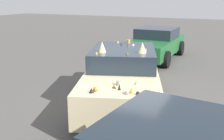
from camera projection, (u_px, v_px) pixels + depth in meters
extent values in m
plane|color=#514F4C|center=(122.00, 104.00, 7.23)|extent=(60.00, 60.00, 0.00)
cube|color=beige|center=(122.00, 81.00, 7.07)|extent=(4.73, 3.11, 0.71)
cube|color=#1E2833|center=(123.00, 57.00, 7.17)|extent=(2.54, 2.23, 0.45)
cylinder|color=black|center=(161.00, 115.00, 5.75)|extent=(0.71, 0.43, 0.67)
cylinder|color=black|center=(77.00, 112.00, 5.92)|extent=(0.71, 0.43, 0.67)
cylinder|color=black|center=(154.00, 78.00, 8.37)|extent=(0.71, 0.43, 0.67)
cylinder|color=black|center=(96.00, 76.00, 8.54)|extent=(0.71, 0.43, 0.67)
ellipsoid|color=black|center=(97.00, 70.00, 8.61)|extent=(0.18, 0.08, 0.11)
ellipsoid|color=black|center=(158.00, 91.00, 6.60)|extent=(0.19, 0.08, 0.14)
ellipsoid|color=black|center=(158.00, 84.00, 6.60)|extent=(0.14, 0.07, 0.13)
ellipsoid|color=black|center=(98.00, 69.00, 8.69)|extent=(0.12, 0.06, 0.16)
ellipsoid|color=black|center=(86.00, 78.00, 6.78)|extent=(0.16, 0.07, 0.15)
ellipsoid|color=black|center=(94.00, 76.00, 7.94)|extent=(0.11, 0.06, 0.15)
ellipsoid|color=black|center=(155.00, 69.00, 7.86)|extent=(0.17, 0.08, 0.08)
ellipsoid|color=black|center=(156.00, 72.00, 7.31)|extent=(0.14, 0.06, 0.13)
cone|color=#51381E|center=(114.00, 87.00, 5.39)|extent=(0.08, 0.08, 0.06)
cone|color=black|center=(119.00, 87.00, 5.29)|extent=(0.08, 0.08, 0.13)
sphere|color=black|center=(138.00, 93.00, 5.02)|extent=(0.07, 0.07, 0.07)
cylinder|color=gray|center=(145.00, 94.00, 4.94)|extent=(0.14, 0.14, 0.10)
cone|color=black|center=(91.00, 90.00, 5.13)|extent=(0.09, 0.09, 0.10)
sphere|color=gray|center=(127.00, 93.00, 5.04)|extent=(0.08, 0.08, 0.08)
cone|color=#A87A38|center=(145.00, 93.00, 4.97)|extent=(0.08, 0.08, 0.11)
cone|color=gray|center=(136.00, 83.00, 5.62)|extent=(0.10, 0.10, 0.08)
sphere|color=#A87A38|center=(95.00, 89.00, 5.20)|extent=(0.09, 0.09, 0.09)
cylinder|color=gray|center=(119.00, 83.00, 5.57)|extent=(0.12, 0.12, 0.10)
cone|color=silver|center=(125.00, 91.00, 5.13)|extent=(0.09, 0.09, 0.06)
cone|color=orange|center=(131.00, 90.00, 5.11)|extent=(0.10, 0.10, 0.11)
cone|color=silver|center=(133.00, 44.00, 7.55)|extent=(0.09, 0.09, 0.05)
cone|color=black|center=(121.00, 43.00, 7.64)|extent=(0.12, 0.12, 0.07)
cone|color=#A87A38|center=(118.00, 42.00, 7.96)|extent=(0.08, 0.08, 0.06)
cone|color=#A87A38|center=(96.00, 53.00, 6.38)|extent=(0.07, 0.07, 0.07)
cone|color=#51381E|center=(127.00, 53.00, 6.33)|extent=(0.10, 0.10, 0.08)
cylinder|color=gray|center=(145.00, 51.00, 6.53)|extent=(0.06, 0.06, 0.09)
cylinder|color=#A87A38|center=(129.00, 42.00, 7.82)|extent=(0.09, 0.09, 0.11)
cone|color=#D8BC7F|center=(142.00, 48.00, 6.47)|extent=(0.19, 0.19, 0.26)
cone|color=#D8BC7F|center=(102.00, 47.00, 6.56)|extent=(0.19, 0.19, 0.26)
cube|color=#1E602D|center=(154.00, 46.00, 12.31)|extent=(4.38, 1.86, 0.63)
cube|color=#1E2833|center=(157.00, 33.00, 12.54)|extent=(1.86, 1.69, 0.45)
cylinder|color=black|center=(166.00, 59.00, 10.82)|extent=(0.68, 0.23, 0.68)
cylinder|color=black|center=(123.00, 55.00, 11.59)|extent=(0.68, 0.23, 0.68)
cylinder|color=black|center=(181.00, 48.00, 13.17)|extent=(0.68, 0.23, 0.68)
cylinder|color=black|center=(144.00, 45.00, 13.94)|extent=(0.68, 0.23, 0.68)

